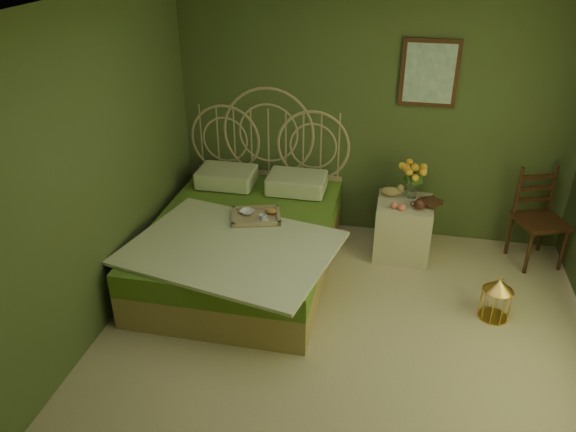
% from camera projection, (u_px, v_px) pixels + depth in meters
% --- Properties ---
extents(floor, '(4.50, 4.50, 0.00)m').
position_uv_depth(floor, '(339.00, 368.00, 4.31)').
color(floor, '#C4AE8E').
rests_on(floor, ground).
extents(ceiling, '(4.50, 4.50, 0.00)m').
position_uv_depth(ceiling, '(360.00, 12.00, 3.08)').
color(ceiling, silver).
rests_on(ceiling, wall_back).
extents(wall_back, '(4.00, 0.00, 4.00)m').
position_uv_depth(wall_back, '(373.00, 115.00, 5.64)').
color(wall_back, '#44562D').
rests_on(wall_back, floor).
extents(wall_left, '(0.00, 4.50, 4.50)m').
position_uv_depth(wall_left, '(72.00, 193.00, 4.06)').
color(wall_left, '#44562D').
rests_on(wall_left, floor).
extents(wall_art, '(0.54, 0.04, 0.64)m').
position_uv_depth(wall_art, '(429.00, 73.00, 5.31)').
color(wall_art, '#3E2311').
rests_on(wall_art, wall_back).
extents(bed, '(1.93, 2.43, 1.51)m').
position_uv_depth(bed, '(244.00, 238.00, 5.40)').
color(bed, tan).
rests_on(bed, floor).
extents(nightstand, '(0.53, 0.53, 1.02)m').
position_uv_depth(nightstand, '(404.00, 222.00, 5.61)').
color(nightstand, beige).
rests_on(nightstand, floor).
extents(chair, '(0.55, 0.55, 0.96)m').
position_uv_depth(chair, '(541.00, 211.00, 5.46)').
color(chair, '#3E2311').
rests_on(chair, floor).
extents(birdcage, '(0.25, 0.25, 0.38)m').
position_uv_depth(birdcage, '(496.00, 299.00, 4.77)').
color(birdcage, gold).
rests_on(birdcage, floor).
extents(book_lower, '(0.22, 0.25, 0.02)m').
position_uv_depth(book_lower, '(424.00, 202.00, 5.47)').
color(book_lower, '#381E0F').
rests_on(book_lower, nightstand).
extents(book_upper, '(0.24, 0.26, 0.02)m').
position_uv_depth(book_upper, '(425.00, 200.00, 5.46)').
color(book_upper, '#472819').
rests_on(book_upper, nightstand).
extents(cereal_bowl, '(0.17, 0.17, 0.03)m').
position_uv_depth(cereal_bowl, '(247.00, 212.00, 5.30)').
color(cereal_bowl, white).
rests_on(cereal_bowl, bed).
extents(coffee_cup, '(0.08, 0.08, 0.07)m').
position_uv_depth(coffee_cup, '(263.00, 218.00, 5.16)').
color(coffee_cup, white).
rests_on(coffee_cup, bed).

